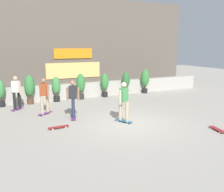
{
  "coord_description": "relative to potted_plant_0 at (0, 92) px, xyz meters",
  "views": [
    {
      "loc": [
        -5.07,
        -8.81,
        3.18
      ],
      "look_at": [
        0.0,
        1.5,
        0.9
      ],
      "focal_mm": 41.26,
      "sensor_mm": 36.0,
      "label": 1
    }
  ],
  "objects": [
    {
      "name": "potted_plant_2",
      "position": [
        2.93,
        0.0,
        0.01
      ],
      "size": [
        0.48,
        0.48,
        1.42
      ],
      "color": "black",
      "rests_on": "ground"
    },
    {
      "name": "skater_by_wall_left",
      "position": [
        4.42,
        -5.27,
        0.14
      ],
      "size": [
        0.52,
        0.82,
        1.7
      ],
      "color": "#266699",
      "rests_on": "ground"
    },
    {
      "name": "potted_plant_4",
      "position": [
        5.96,
        0.0,
        0.04
      ],
      "size": [
        0.49,
        0.49,
        1.46
      ],
      "color": "black",
      "rests_on": "ground"
    },
    {
      "name": "potted_plant_6",
      "position": [
        8.94,
        0.0,
        0.14
      ],
      "size": [
        0.56,
        0.56,
        1.6
      ],
      "color": "black",
      "rests_on": "ground"
    },
    {
      "name": "ground_plane",
      "position": [
        4.48,
        -5.55,
        -0.8
      ],
      "size": [
        48.0,
        48.0,
        0.0
      ],
      "primitive_type": "plane",
      "color": "#A8A093"
    },
    {
      "name": "potted_plant_5",
      "position": [
        7.47,
        0.0,
        0.05
      ],
      "size": [
        0.5,
        0.5,
        1.47
      ],
      "color": "brown",
      "rests_on": "ground"
    },
    {
      "name": "skater_far_right",
      "position": [
        0.67,
        -1.06,
        0.14
      ],
      "size": [
        0.7,
        0.72,
        1.7
      ],
      "color": "#72338C",
      "rests_on": "ground"
    },
    {
      "name": "potted_plant_0",
      "position": [
        0.0,
        0.0,
        0.0
      ],
      "size": [
        0.47,
        0.47,
        1.4
      ],
      "color": "black",
      "rests_on": "ground"
    },
    {
      "name": "planter_wall",
      "position": [
        4.48,
        0.45,
        -0.35
      ],
      "size": [
        18.0,
        0.4,
        0.9
      ],
      "primitive_type": "cube",
      "color": "#B2ADA3",
      "rests_on": "ground"
    },
    {
      "name": "skater_foreground",
      "position": [
        2.71,
        -3.79,
        0.14
      ],
      "size": [
        0.54,
        0.82,
        1.7
      ],
      "color": "#72338C",
      "rests_on": "ground"
    },
    {
      "name": "potted_plant_1",
      "position": [
        1.47,
        0.0,
        0.14
      ],
      "size": [
        0.56,
        0.56,
        1.6
      ],
      "color": "brown",
      "rests_on": "ground"
    },
    {
      "name": "skateboard_aside",
      "position": [
        1.76,
        -4.89,
        -0.74
      ],
      "size": [
        0.81,
        0.26,
        0.08
      ],
      "color": "maroon",
      "rests_on": "ground"
    },
    {
      "name": "potted_plant_3",
      "position": [
        4.41,
        0.0,
        0.08
      ],
      "size": [
        0.52,
        0.52,
        1.52
      ],
      "color": "#2D2823",
      "rests_on": "ground"
    },
    {
      "name": "building_backdrop",
      "position": [
        4.48,
        4.45,
        2.44
      ],
      "size": [
        20.0,
        2.08,
        6.5
      ],
      "color": "#60564C",
      "rests_on": "ground"
    },
    {
      "name": "skater_mid_plaza",
      "position": [
        1.74,
        -2.55,
        0.14
      ],
      "size": [
        0.76,
        0.63,
        1.7
      ],
      "color": "#72338C",
      "rests_on": "ground"
    },
    {
      "name": "skateboard_near_camera",
      "position": [
        7.07,
        -7.8,
        -0.74
      ],
      "size": [
        0.36,
        0.82,
        0.08
      ],
      "color": "maroon",
      "rests_on": "ground"
    }
  ]
}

